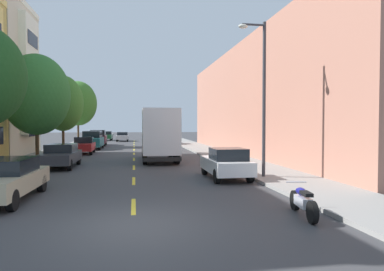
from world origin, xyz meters
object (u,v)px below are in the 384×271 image
Objects in this scene: street_tree_third at (63,103)px; parked_hatchback_forest at (107,136)px; parked_suv_burgundy at (98,138)px; parked_sedan_champagne at (5,179)px; delivery_box_truck at (159,133)px; parked_hatchback_white at (226,163)px; parked_suv_teal at (93,140)px; parked_suv_sky at (167,137)px; street_tree_farthest at (78,103)px; parked_sedan_charcoal at (61,155)px; parked_motorcycle at (303,202)px; parked_hatchback_red at (84,145)px; street_lamp at (261,88)px; moving_silver_sedan at (123,136)px; street_tree_second at (36,95)px; parked_hatchback_black at (159,135)px.

street_tree_third reaches higher than parked_hatchback_forest.
parked_sedan_champagne is (0.07, -31.61, -0.24)m from parked_suv_burgundy.
parked_hatchback_white is at bearing -73.20° from delivery_box_truck.
parked_suv_teal is at bearing -89.14° from parked_suv_burgundy.
parked_hatchback_white is (0.18, -28.29, -0.23)m from parked_suv_sky.
street_tree_farthest is 1.67× the size of parked_sedan_charcoal.
parked_suv_sky is (2.41, 19.71, -1.03)m from delivery_box_truck.
parked_hatchback_white is at bearing -57.69° from street_tree_third.
parked_sedan_champagne is 9.35m from parked_hatchback_white.
parked_motorcycle is at bearing -87.00° from parked_hatchback_white.
parked_hatchback_red reaches higher than parked_sedan_champagne.
parked_sedan_champagne and parked_sedan_charcoal have the same top height.
street_tree_third reaches higher than parked_sedan_charcoal.
parked_sedan_champagne is 1.13× the size of parked_hatchback_forest.
street_tree_farthest is at bearing 112.81° from parked_hatchback_white.
parked_suv_teal is at bearing -62.22° from street_tree_farthest.
parked_motorcycle is (9.12, -12.84, -0.34)m from parked_sedan_charcoal.
parked_hatchback_red is at bearing 90.24° from parked_sedan_champagne.
delivery_box_truck reaches higher than parked_suv_sky.
parked_suv_teal is at bearing 107.59° from parked_motorcycle.
parked_hatchback_forest is (1.92, 16.60, -4.32)m from street_tree_farthest.
street_tree_third reaches higher than parked_motorcycle.
parked_hatchback_white is at bearing -67.19° from street_tree_farthest.
street_tree_third is at bearing -99.99° from parked_suv_burgundy.
parked_suv_teal is (-8.53, -6.59, 0.00)m from parked_suv_sky.
street_lamp is at bearing -65.12° from parked_suv_teal.
parked_hatchback_forest is 4.06m from moving_silver_sedan.
street_tree_farthest is at bearing 95.89° from parked_sedan_charcoal.
parked_hatchback_white is (10.79, -17.06, -3.80)m from street_tree_third.
parked_suv_burgundy is at bearing 109.86° from street_lamp.
street_tree_second is 1.49× the size of parked_suv_teal.
parked_hatchback_black is at bearing 85.85° from delivery_box_truck.
parked_suv_burgundy is 12.41m from parked_hatchback_red.
parked_suv_sky reaches higher than parked_hatchback_forest.
parked_hatchback_red is at bearing 119.06° from parked_hatchback_white.
parked_hatchback_red is at bearing 90.37° from parked_sedan_charcoal.
parked_hatchback_black is at bearing 89.49° from parked_suv_sky.
parked_hatchback_forest is 0.89× the size of parked_sedan_charcoal.
parked_suv_burgundy is at bearing 90.86° from parked_suv_teal.
street_lamp reaches higher than parked_hatchback_black.
street_lamp is 44.12m from parked_hatchback_forest.
parked_hatchback_black is 43.77m from parked_hatchback_white.
delivery_box_truck reaches higher than parked_suv_teal.
parked_sedan_champagne is 1.13× the size of parked_hatchback_red.
street_tree_farthest is at bearing 101.39° from parked_hatchback_red.
parked_suv_burgundy is (1.98, 19.81, -3.62)m from street_tree_second.
parked_sedan_charcoal is (2.03, -2.55, -3.86)m from street_tree_second.
parked_suv_sky reaches higher than parked_hatchback_white.
parked_suv_sky reaches higher than moving_silver_sedan.
moving_silver_sedan is (4.60, 22.15, -3.81)m from street_tree_third.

